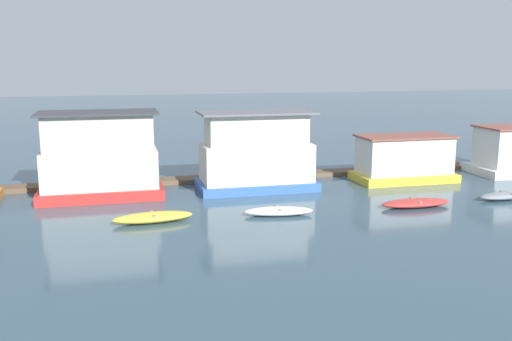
# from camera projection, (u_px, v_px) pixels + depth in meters

# --- Properties ---
(ground_plane) EXTENTS (200.00, 200.00, 0.00)m
(ground_plane) POSITION_uv_depth(u_px,v_px,m) (252.00, 189.00, 35.59)
(ground_plane) COLOR #385160
(dock_walkway) EXTENTS (51.00, 1.47, 0.30)m
(dock_walkway) POSITION_uv_depth(u_px,v_px,m) (241.00, 177.00, 38.56)
(dock_walkway) COLOR brown
(dock_walkway) RESTS_ON ground_plane
(houseboat_red) EXTENTS (7.13, 3.87, 5.03)m
(houseboat_red) POSITION_uv_depth(u_px,v_px,m) (100.00, 158.00, 33.28)
(houseboat_red) COLOR red
(houseboat_red) RESTS_ON ground_plane
(houseboat_blue) EXTENTS (7.28, 3.72, 4.86)m
(houseboat_blue) POSITION_uv_depth(u_px,v_px,m) (256.00, 154.00, 35.31)
(houseboat_blue) COLOR #3866B7
(houseboat_blue) RESTS_ON ground_plane
(houseboat_yellow) EXTENTS (6.60, 3.35, 3.06)m
(houseboat_yellow) POSITION_uv_depth(u_px,v_px,m) (404.00, 159.00, 37.92)
(houseboat_yellow) COLOR gold
(houseboat_yellow) RESTS_ON ground_plane
(houseboat_white) EXTENTS (5.15, 4.07, 3.37)m
(houseboat_white) POSITION_uv_depth(u_px,v_px,m) (510.00, 152.00, 40.38)
(houseboat_white) COLOR white
(houseboat_white) RESTS_ON ground_plane
(dinghy_yellow) EXTENTS (4.08, 1.57, 0.51)m
(dinghy_yellow) POSITION_uv_depth(u_px,v_px,m) (153.00, 217.00, 28.38)
(dinghy_yellow) COLOR yellow
(dinghy_yellow) RESTS_ON ground_plane
(dinghy_white) EXTENTS (3.74, 1.71, 0.43)m
(dinghy_white) POSITION_uv_depth(u_px,v_px,m) (279.00, 211.00, 29.66)
(dinghy_white) COLOR white
(dinghy_white) RESTS_ON ground_plane
(dinghy_red) EXTENTS (4.04, 1.36, 0.46)m
(dinghy_red) POSITION_uv_depth(u_px,v_px,m) (416.00, 203.00, 31.33)
(dinghy_red) COLOR red
(dinghy_red) RESTS_ON ground_plane
(dinghy_grey) EXTENTS (3.68, 1.48, 0.45)m
(dinghy_grey) POSITION_uv_depth(u_px,v_px,m) (506.00, 195.00, 33.07)
(dinghy_grey) COLOR gray
(dinghy_grey) RESTS_ON ground_plane
(mooring_post_far_left) EXTENTS (0.27, 0.27, 2.08)m
(mooring_post_far_left) POSITION_uv_depth(u_px,v_px,m) (434.00, 158.00, 40.80)
(mooring_post_far_left) COLOR #846B4C
(mooring_post_far_left) RESTS_ON ground_plane
(mooring_post_far_right) EXTENTS (0.30, 0.30, 1.60)m
(mooring_post_far_right) POSITION_uv_depth(u_px,v_px,m) (479.00, 159.00, 41.73)
(mooring_post_far_right) COLOR brown
(mooring_post_far_right) RESTS_ON ground_plane
(mooring_post_near_right) EXTENTS (0.28, 0.28, 1.89)m
(mooring_post_near_right) POSITION_uv_depth(u_px,v_px,m) (393.00, 161.00, 40.05)
(mooring_post_near_right) COLOR brown
(mooring_post_near_right) RESTS_ON ground_plane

